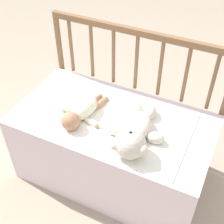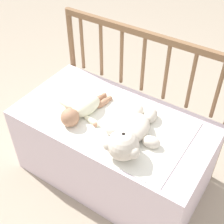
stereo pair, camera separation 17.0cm
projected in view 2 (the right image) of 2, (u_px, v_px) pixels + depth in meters
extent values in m
plane|color=tan|center=(113.00, 173.00, 2.08)|extent=(12.00, 12.00, 0.00)
cube|color=silver|center=(113.00, 148.00, 1.91)|extent=(1.12, 0.60, 0.50)
cylinder|color=brown|center=(74.00, 69.00, 2.20)|extent=(0.04, 0.04, 0.89)
cube|color=brown|center=(146.00, 34.00, 1.70)|extent=(1.09, 0.03, 0.04)
cylinder|color=brown|center=(82.00, 44.00, 2.01)|extent=(0.02, 0.02, 0.36)
cylinder|color=brown|center=(101.00, 51.00, 1.95)|extent=(0.02, 0.02, 0.36)
cylinder|color=brown|center=(121.00, 58.00, 1.89)|extent=(0.02, 0.02, 0.36)
cylinder|color=brown|center=(143.00, 65.00, 1.83)|extent=(0.02, 0.02, 0.36)
cylinder|color=brown|center=(166.00, 73.00, 1.77)|extent=(0.02, 0.02, 0.36)
cylinder|color=brown|center=(191.00, 82.00, 1.70)|extent=(0.02, 0.02, 0.36)
cylinder|color=brown|center=(218.00, 91.00, 1.64)|extent=(0.02, 0.02, 0.36)
cube|color=white|center=(114.00, 122.00, 1.72)|extent=(0.83, 0.51, 0.01)
ellipsoid|color=silver|center=(135.00, 128.00, 1.63)|extent=(0.18, 0.23, 0.10)
sphere|color=silver|center=(123.00, 145.00, 1.49)|extent=(0.16, 0.16, 0.16)
sphere|color=beige|center=(123.00, 139.00, 1.47)|extent=(0.07, 0.07, 0.07)
sphere|color=black|center=(123.00, 135.00, 1.45)|extent=(0.02, 0.02, 0.02)
sphere|color=silver|center=(133.00, 153.00, 1.45)|extent=(0.06, 0.06, 0.06)
sphere|color=silver|center=(109.00, 144.00, 1.49)|extent=(0.06, 0.06, 0.06)
ellipsoid|color=silver|center=(151.00, 142.00, 1.57)|extent=(0.10, 0.08, 0.06)
ellipsoid|color=silver|center=(113.00, 130.00, 1.64)|extent=(0.10, 0.08, 0.06)
ellipsoid|color=silver|center=(151.00, 116.00, 1.72)|extent=(0.09, 0.12, 0.07)
ellipsoid|color=silver|center=(137.00, 112.00, 1.74)|extent=(0.09, 0.12, 0.07)
ellipsoid|color=#EAEACC|center=(87.00, 106.00, 1.76)|extent=(0.12, 0.20, 0.09)
sphere|color=tan|center=(70.00, 117.00, 1.68)|extent=(0.10, 0.10, 0.10)
ellipsoid|color=#EAEACC|center=(92.00, 121.00, 1.71)|extent=(0.12, 0.05, 0.03)
ellipsoid|color=#EAEACC|center=(64.00, 103.00, 1.72)|extent=(0.12, 0.05, 0.03)
sphere|color=tan|center=(96.00, 124.00, 1.69)|extent=(0.03, 0.03, 0.03)
sphere|color=tan|center=(67.00, 106.00, 1.81)|extent=(0.03, 0.03, 0.03)
ellipsoid|color=tan|center=(103.00, 103.00, 1.82)|extent=(0.05, 0.12, 0.04)
ellipsoid|color=tan|center=(97.00, 99.00, 1.85)|extent=(0.05, 0.12, 0.04)
sphere|color=tan|center=(110.00, 98.00, 1.86)|extent=(0.03, 0.03, 0.03)
sphere|color=tan|center=(104.00, 95.00, 1.88)|extent=(0.03, 0.03, 0.03)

